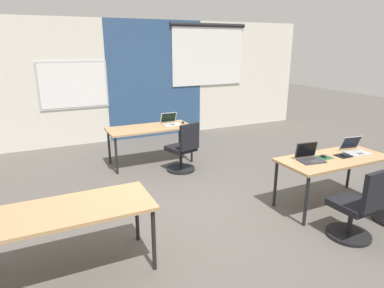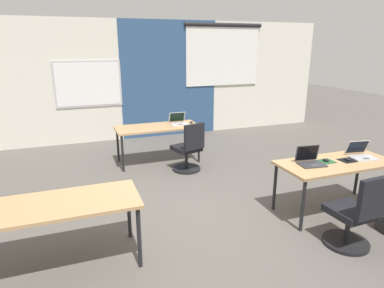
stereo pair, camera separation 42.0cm
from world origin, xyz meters
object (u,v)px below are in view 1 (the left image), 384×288
at_px(desk_near_right, 333,162).
at_px(mouse_near_right_inner, 324,156).
at_px(chair_near_right_inner, 358,210).
at_px(laptop_near_right_end, 355,149).
at_px(laptop_near_right_inner, 310,157).
at_px(mouse_near_right_end, 343,155).
at_px(desk_far_center, 150,130).
at_px(laptop_far_right, 171,122).
at_px(chair_far_right, 183,151).
at_px(desk_near_left, 70,214).
at_px(mouse_far_right, 183,122).

relative_size(desk_near_right, mouse_near_right_inner, 15.18).
relative_size(desk_near_right, chair_near_right_inner, 1.74).
xyz_separation_m(mouse_near_right_inner, laptop_near_right_end, (0.58, -0.03, 0.03)).
bearing_deg(laptop_near_right_inner, mouse_near_right_end, 0.63).
height_order(desk_far_center, laptop_near_right_inner, laptop_near_right_inner).
relative_size(desk_far_center, laptop_near_right_end, 4.29).
xyz_separation_m(desk_near_right, mouse_near_right_inner, (-0.13, 0.06, 0.08)).
relative_size(laptop_far_right, chair_far_right, 0.36).
xyz_separation_m(desk_near_left, desk_far_center, (1.75, 2.80, 0.00)).
distance_m(desk_near_right, desk_far_center, 3.30).
bearing_deg(laptop_near_right_end, chair_far_right, 139.47).
xyz_separation_m(desk_near_right, laptop_far_right, (-1.31, 2.84, 0.11)).
height_order(laptop_near_right_inner, mouse_near_right_inner, laptop_near_right_inner).
xyz_separation_m(desk_far_center, chair_far_right, (0.39, -0.68, -0.28)).
relative_size(laptop_near_right_inner, chair_far_right, 0.39).
xyz_separation_m(desk_far_center, laptop_near_right_inner, (1.35, -2.74, 0.11)).
bearing_deg(laptop_near_right_end, laptop_near_right_inner, -173.24).
relative_size(desk_near_left, chair_far_right, 1.74).
height_order(desk_near_right, laptop_near_right_inner, laptop_near_right_inner).
xyz_separation_m(desk_near_left, laptop_far_right, (2.19, 2.84, 0.11)).
relative_size(desk_far_center, mouse_near_right_end, 14.09).
bearing_deg(chair_near_right_inner, desk_far_center, -72.74).
height_order(laptop_near_right_end, mouse_far_right, laptop_near_right_end).
distance_m(desk_near_left, mouse_near_right_end, 3.68).
relative_size(chair_near_right_inner, laptop_far_right, 2.77).
bearing_deg(desk_near_left, laptop_near_right_end, 0.45).
relative_size(mouse_near_right_inner, chair_far_right, 0.11).
bearing_deg(chair_far_right, laptop_far_right, -109.22).
distance_m(chair_near_right_inner, mouse_near_right_end, 1.05).
relative_size(mouse_near_right_end, laptop_far_right, 0.34).
bearing_deg(laptop_near_right_end, chair_near_right_inner, -128.41).
distance_m(desk_far_center, mouse_far_right, 0.71).
relative_size(laptop_near_right_end, mouse_far_right, 3.37).
height_order(desk_near_right, mouse_far_right, mouse_far_right).
height_order(mouse_near_right_end, mouse_far_right, mouse_near_right_end).
distance_m(desk_far_center, laptop_near_right_inner, 3.06).
bearing_deg(laptop_near_right_inner, desk_near_right, -1.01).
distance_m(desk_near_left, desk_near_right, 3.50).
bearing_deg(laptop_near_right_end, desk_far_center, 137.01).
relative_size(desk_far_center, laptop_far_right, 4.82).
xyz_separation_m(desk_far_center, chair_near_right_inner, (1.33, -3.59, -0.28)).
relative_size(desk_near_right, laptop_near_right_inner, 4.43).
relative_size(desk_near_right, mouse_near_right_end, 14.09).
bearing_deg(desk_far_center, mouse_near_right_inner, -59.38).
xyz_separation_m(chair_near_right_inner, laptop_far_right, (-0.89, 3.63, 0.39)).
bearing_deg(laptop_far_right, chair_near_right_inner, -76.60).
bearing_deg(chair_near_right_inner, mouse_near_right_inner, -112.15).
bearing_deg(desk_near_right, chair_near_right_inner, -118.16).
xyz_separation_m(mouse_far_right, chair_far_right, (-0.32, -0.72, -0.36)).
height_order(desk_far_center, mouse_near_right_end, mouse_near_right_end).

